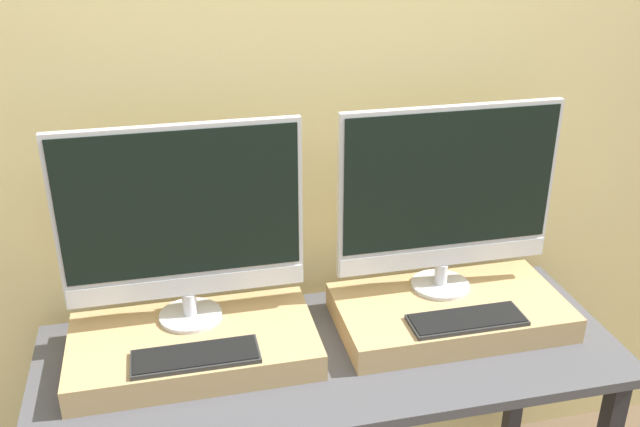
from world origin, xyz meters
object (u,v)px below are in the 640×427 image
Objects in this scene: keyboard_left at (196,356)px; monitor_right at (448,194)px; monitor_left at (182,219)px; keyboard_right at (467,320)px.

keyboard_left is 0.84m from monitor_right.
keyboard_right is at bearing -14.77° from monitor_left.
keyboard_left and keyboard_right have the same top height.
monitor_left is at bearing 165.23° from keyboard_right.
keyboard_left is at bearing -165.23° from monitor_right.
monitor_left is 1.97× the size of keyboard_left.
keyboard_right is at bearing -90.00° from monitor_right.
keyboard_left is 1.00× the size of keyboard_right.
monitor_left is at bearing 180.00° from monitor_right.
monitor_left is at bearing 90.00° from keyboard_left.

